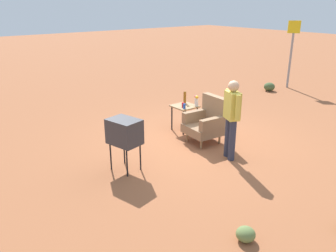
# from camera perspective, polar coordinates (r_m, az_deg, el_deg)

# --- Properties ---
(ground_plane) EXTENTS (60.00, 60.00, 0.00)m
(ground_plane) POSITION_cam_1_polar(r_m,az_deg,el_deg) (7.99, 4.79, -2.68)
(ground_plane) COLOR #A05B38
(armchair) EXTENTS (0.84, 0.85, 1.06)m
(armchair) POSITION_cam_1_polar(r_m,az_deg,el_deg) (7.88, 6.57, 0.82)
(armchair) COLOR #937047
(armchair) RESTS_ON ground
(side_table) EXTENTS (0.56, 0.56, 0.65)m
(side_table) POSITION_cam_1_polar(r_m,az_deg,el_deg) (8.53, 2.77, 2.80)
(side_table) COLOR black
(side_table) RESTS_ON ground
(tv_on_stand) EXTENTS (0.68, 0.56, 1.03)m
(tv_on_stand) POSITION_cam_1_polar(r_m,az_deg,el_deg) (6.44, -7.27, -1.00)
(tv_on_stand) COLOR black
(tv_on_stand) RESTS_ON ground
(person_standing) EXTENTS (0.53, 0.35, 1.64)m
(person_standing) POSITION_cam_1_polar(r_m,az_deg,el_deg) (6.95, 10.57, 1.79)
(person_standing) COLOR #2D3347
(person_standing) RESTS_ON ground
(road_sign) EXTENTS (0.33, 0.33, 2.44)m
(road_sign) POSITION_cam_1_polar(r_m,az_deg,el_deg) (13.62, 19.89, 11.75)
(road_sign) COLOR gray
(road_sign) RESTS_ON ground
(soda_can_red) EXTENTS (0.07, 0.07, 0.12)m
(soda_can_red) POSITION_cam_1_polar(r_m,az_deg,el_deg) (8.33, 2.53, 3.53)
(soda_can_red) COLOR red
(soda_can_red) RESTS_ON side_table
(bottle_tall_amber) EXTENTS (0.07, 0.07, 0.30)m
(bottle_tall_amber) POSITION_cam_1_polar(r_m,az_deg,el_deg) (8.67, 2.82, 4.79)
(bottle_tall_amber) COLOR brown
(bottle_tall_amber) RESTS_ON side_table
(soda_can_blue) EXTENTS (0.07, 0.07, 0.12)m
(soda_can_blue) POSITION_cam_1_polar(r_m,az_deg,el_deg) (8.23, 2.73, 3.31)
(soda_can_blue) COLOR blue
(soda_can_blue) RESTS_ON side_table
(flower_vase) EXTENTS (0.15, 0.10, 0.27)m
(flower_vase) POSITION_cam_1_polar(r_m,az_deg,el_deg) (8.45, 4.77, 4.32)
(flower_vase) COLOR silver
(flower_vase) RESTS_ON side_table
(shrub_near) EXTENTS (0.39, 0.39, 0.30)m
(shrub_near) POSITION_cam_1_polar(r_m,az_deg,el_deg) (13.07, 16.55, 6.30)
(shrub_near) COLOR #475B33
(shrub_near) RESTS_ON ground
(shrub_far) EXTENTS (0.27, 0.27, 0.21)m
(shrub_far) POSITION_cam_1_polar(r_m,az_deg,el_deg) (4.98, 12.83, -17.19)
(shrub_far) COLOR olive
(shrub_far) RESTS_ON ground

